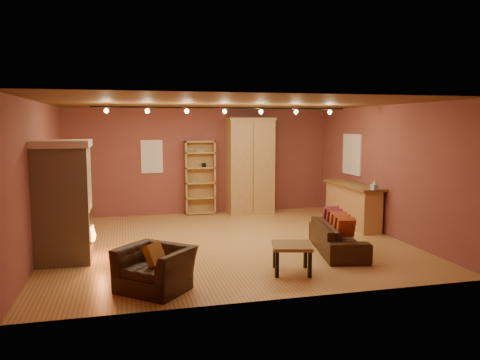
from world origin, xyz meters
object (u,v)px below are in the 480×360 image
object	(u,v)px
bookcase	(200,177)
coffee_table	(292,248)
armchair	(155,261)
armoire	(250,166)
bar_counter	(352,204)
loveseat	(338,232)
fireplace	(64,201)

from	to	relation	value
bookcase	coffee_table	xyz separation A→B (m)	(0.65, -5.33, -0.59)
armchair	bookcase	bearing A→B (deg)	115.32
bookcase	armoire	bearing A→B (deg)	-9.44
bar_counter	armchair	xyz separation A→B (m)	(-4.81, -3.27, -0.08)
bar_counter	armchair	distance (m)	5.81
armoire	loveseat	distance (m)	4.28
fireplace	coffee_table	distance (m)	4.02
bookcase	armchair	xyz separation A→B (m)	(-1.55, -5.62, -0.57)
fireplace	bar_counter	xyz separation A→B (m)	(6.24, 1.40, -0.55)
bar_counter	bookcase	bearing A→B (deg)	144.22
coffee_table	loveseat	bearing A→B (deg)	37.12
fireplace	coffee_table	world-z (taller)	fireplace
armchair	coffee_table	distance (m)	2.22
bar_counter	loveseat	world-z (taller)	bar_counter
loveseat	coffee_table	world-z (taller)	loveseat
armoire	coffee_table	size ratio (longest dim) A/B	3.41
fireplace	coffee_table	size ratio (longest dim) A/B	2.83
armoire	armchair	bearing A→B (deg)	-118.09
fireplace	coffee_table	xyz separation A→B (m)	(3.64, -1.58, -0.66)
fireplace	coffee_table	bearing A→B (deg)	-23.51
bar_counter	coffee_table	size ratio (longest dim) A/B	2.79
armoire	fireplace	bearing A→B (deg)	-140.76
coffee_table	bookcase	bearing A→B (deg)	97.00
loveseat	armoire	bearing A→B (deg)	19.42
armoire	armchair	size ratio (longest dim) A/B	2.23
loveseat	armchair	bearing A→B (deg)	121.12
bar_counter	loveseat	bearing A→B (deg)	-123.50
loveseat	armchair	distance (m)	3.69
fireplace	armchair	xyz separation A→B (m)	(1.43, -1.87, -0.63)
bookcase	loveseat	xyz separation A→B (m)	(1.92, -4.37, -0.61)
fireplace	armoire	world-z (taller)	armoire
loveseat	fireplace	bearing A→B (deg)	94.09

